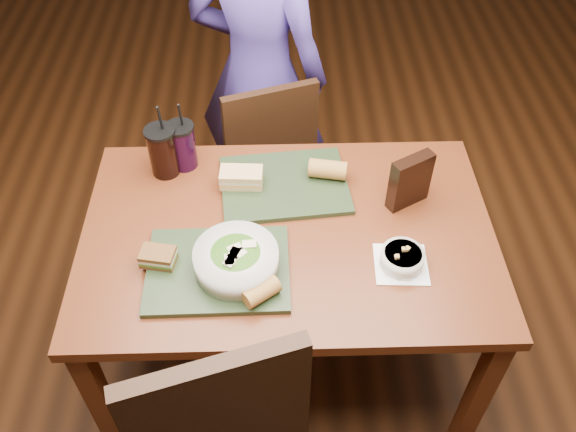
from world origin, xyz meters
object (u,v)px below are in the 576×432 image
(baguette_far, at_px, (328,169))
(chip_bag, at_px, (410,181))
(tray_far, at_px, (284,185))
(cup_berry, at_px, (182,145))
(dining_table, at_px, (288,250))
(chair_far, at_px, (272,154))
(soup_bowl, at_px, (402,258))
(tray_near, at_px, (218,270))
(baguette_near, at_px, (261,292))
(sandwich_far, at_px, (241,177))
(salad_bowl, at_px, (236,259))
(sandwich_near, at_px, (158,257))
(diner, at_px, (259,75))
(cup_cola, at_px, (163,151))

(baguette_far, relative_size, chip_bag, 0.68)
(tray_far, relative_size, chip_bag, 2.24)
(tray_far, height_order, cup_berry, cup_berry)
(dining_table, xyz_separation_m, chip_bag, (0.39, 0.12, 0.18))
(chair_far, height_order, soup_bowl, chair_far)
(tray_near, distance_m, baguette_near, 0.17)
(soup_bowl, xyz_separation_m, sandwich_far, (-0.48, 0.35, 0.02))
(salad_bowl, relative_size, soup_bowl, 1.50)
(baguette_near, relative_size, chip_bag, 0.56)
(tray_near, bearing_deg, sandwich_near, 171.50)
(tray_far, xyz_separation_m, cup_berry, (-0.34, 0.12, 0.08))
(tray_near, relative_size, salad_bowl, 1.69)
(sandwich_near, bearing_deg, tray_far, 41.12)
(tray_far, bearing_deg, baguette_near, -99.17)
(tray_far, bearing_deg, sandwich_far, 179.76)
(diner, xyz_separation_m, baguette_far, (0.23, -0.59, 0.02))
(dining_table, relative_size, chip_bag, 6.94)
(tray_near, distance_m, cup_berry, 0.51)
(diner, distance_m, baguette_far, 0.64)
(cup_cola, height_order, cup_berry, cup_cola)
(tray_near, relative_size, baguette_near, 3.99)
(baguette_near, bearing_deg, chair_far, 88.00)
(baguette_far, bearing_deg, salad_bowl, -127.24)
(tray_near, height_order, tray_far, same)
(tray_far, xyz_separation_m, salad_bowl, (-0.15, -0.36, 0.05))
(cup_cola, bearing_deg, dining_table, -35.31)
(salad_bowl, height_order, sandwich_far, salad_bowl)
(sandwich_near, bearing_deg, cup_cola, 93.51)
(soup_bowl, distance_m, baguette_near, 0.43)
(tray_near, bearing_deg, chair_far, 79.01)
(tray_far, relative_size, soup_bowl, 2.54)
(sandwich_near, xyz_separation_m, baguette_near, (0.30, -0.14, 0.00))
(chip_bag, bearing_deg, salad_bowl, 177.62)
(baguette_near, distance_m, baguette_far, 0.54)
(dining_table, relative_size, tray_far, 3.10)
(tray_far, relative_size, cup_berry, 1.60)
(baguette_far, bearing_deg, cup_cola, 173.69)
(cup_berry, bearing_deg, baguette_far, -10.95)
(soup_bowl, height_order, chip_bag, chip_bag)
(baguette_near, height_order, cup_cola, cup_cola)
(salad_bowl, xyz_separation_m, chip_bag, (0.55, 0.28, 0.03))
(sandwich_far, xyz_separation_m, cup_berry, (-0.20, 0.12, 0.04))
(dining_table, xyz_separation_m, diner, (-0.09, 0.83, 0.12))
(tray_near, xyz_separation_m, tray_far, (0.21, 0.36, 0.00))
(diner, distance_m, cup_cola, 0.62)
(tray_near, bearing_deg, soup_bowl, 1.09)
(tray_near, distance_m, tray_far, 0.41)
(sandwich_far, xyz_separation_m, baguette_far, (0.29, 0.03, 0.00))
(baguette_far, distance_m, chip_bag, 0.28)
(cup_cola, relative_size, cup_berry, 1.07)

